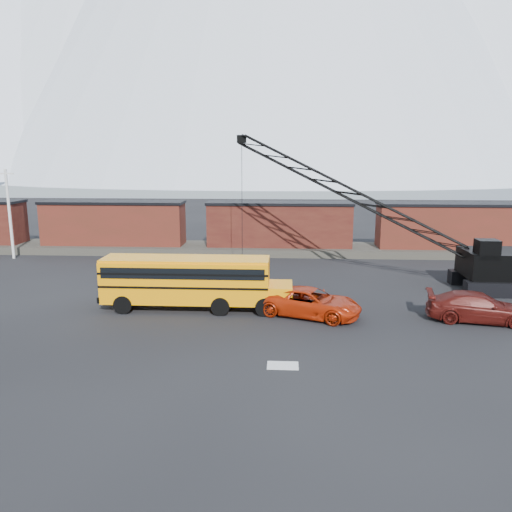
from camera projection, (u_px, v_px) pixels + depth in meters
The scene contains 12 objects.
ground at pixel (274, 334), 26.24m from camera, with size 160.00×160.00×0.00m, color black.
mountain_ridge at pixel (297, 5), 283.83m from camera, with size 800.00×340.00×240.00m.
gravel_berm at pixel (279, 249), 47.69m from camera, with size 120.00×5.00×0.70m, color #444038.
boxcar_west_near at pixel (114, 223), 48.11m from camera, with size 13.70×3.10×4.17m.
boxcar_mid at pixel (279, 224), 47.20m from camera, with size 13.70×3.10×4.17m.
boxcar_east_near at pixel (452, 226), 46.29m from camera, with size 13.70×3.10×4.17m.
utility_pole at pixel (9, 213), 44.38m from camera, with size 1.40×0.24×8.00m.
snow_patch at pixel (283, 365), 22.30m from camera, with size 1.40×0.90×0.02m, color silver.
school_bus at pixel (192, 280), 30.12m from camera, with size 11.65×2.65×3.19m.
red_pickup at pixel (311, 302), 29.02m from camera, with size 2.70×5.86×1.63m, color #B52608.
maroon_suv at pixel (478, 307), 28.10m from camera, with size 2.28×5.62×1.63m, color #4B110D.
crawler_crane at pixel (358, 198), 36.06m from camera, with size 21.38×6.86×10.90m.
Camera 1 is at (0.52, -24.89, 9.30)m, focal length 35.00 mm.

